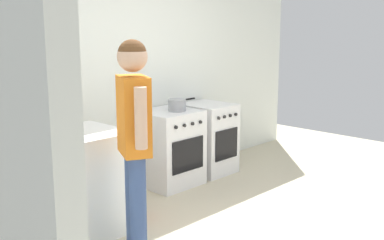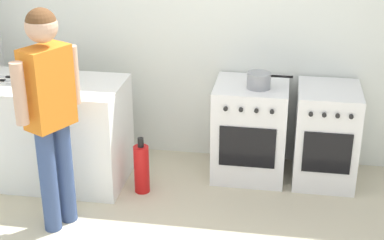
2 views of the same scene
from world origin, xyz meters
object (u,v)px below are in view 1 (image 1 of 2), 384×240
Objects in this scene: oven_right at (207,138)px; knife_paring at (29,142)px; person at (134,129)px; knife_chef at (51,135)px; pot at (177,105)px; fire_extinguisher at (137,195)px; knife_utility at (8,145)px; oven_left at (169,148)px.

knife_paring is (-2.54, -0.43, 0.48)m from oven_right.
knife_chef is at bearing 108.76° from person.
person is (0.52, -0.64, 0.12)m from knife_paring.
pot is at bearing 34.77° from person.
oven_right is 1.61m from fire_extinguisher.
knife_utility is 1.36m from fire_extinguisher.
fire_extinguisher is at bearing -12.35° from knife_chef.
oven_right is at bearing 17.42° from fire_extinguisher.
knife_chef is (0.41, 0.08, -0.00)m from knife_utility.
person is (0.26, -0.76, 0.12)m from knife_chef.
knife_paring reaches higher than oven_left.
pot is (-0.59, -0.08, 0.49)m from oven_right.
knife_paring is 1.23m from fire_extinguisher.
oven_left is 2.74× the size of knife_chef.
oven_right is (0.65, -0.00, -0.00)m from oven_left.
pot reaches higher than fire_extinguisher.
knife_utility and knife_chef have the same top height.
fire_extinguisher is at bearing -156.63° from pot.
fire_extinguisher is at bearing 49.77° from person.
pot reaches higher than knife_chef.
oven_right is 3.39× the size of knife_utility.
oven_right is 2.62m from knife_paring.
person is at bearing -152.14° from oven_right.
oven_left is 1.84m from person.
oven_right is 2.77m from knife_utility.
person is at bearing -45.18° from knife_utility.
pot reaches higher than oven_left.
knife_paring is 0.28m from knife_chef.
person reaches higher than knife_chef.
knife_chef reaches higher than oven_right.
oven_right is 0.50× the size of person.
knife_utility is 0.81× the size of knife_chef.
knife_utility reaches higher than oven_left.
knife_paring is 0.12× the size of person.
oven_left is 2.13m from knife_utility.
fire_extinguisher is at bearing -4.05° from knife_utility.
pot is 0.76× the size of fire_extinguisher.
oven_right is at bearing 7.78° from knife_chef.
knife_paring is (0.15, -0.03, 0.00)m from knife_utility.
person is at bearing -145.23° from pot.
fire_extinguisher is (1.02, -0.05, -0.69)m from knife_paring.
knife_chef is (-2.28, -0.31, 0.48)m from oven_right.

